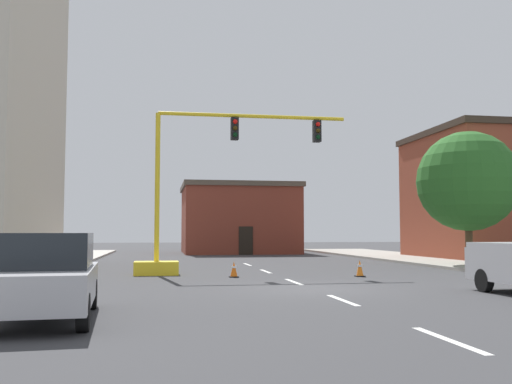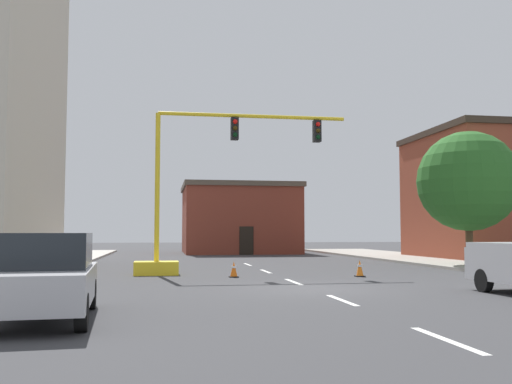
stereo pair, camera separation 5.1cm
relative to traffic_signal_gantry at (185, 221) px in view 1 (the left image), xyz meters
name	(u,v)px [view 1 (the left image)]	position (x,y,z in m)	size (l,w,h in m)	color
ground_plane	(312,289)	(3.68, -6.67, -2.24)	(160.00, 160.00, 0.00)	#38383A
sidewalk_right	(503,267)	(15.34, 1.33, -2.17)	(6.00, 56.00, 0.14)	#9E998E
lane_stripe_seg_1	(448,340)	(3.68, -15.17, -2.24)	(0.16, 2.40, 0.01)	silver
lane_stripe_seg_2	(343,300)	(3.68, -9.67, -2.24)	(0.16, 2.40, 0.01)	silver
lane_stripe_seg_3	(294,282)	(3.68, -4.17, -2.24)	(0.16, 2.40, 0.01)	silver
lane_stripe_seg_4	(266,271)	(3.68, 1.33, -2.24)	(0.16, 2.40, 0.01)	silver
lane_stripe_seg_5	(247,264)	(3.68, 6.83, -2.24)	(0.16, 2.40, 0.01)	silver
building_brick_center	(238,219)	(5.51, 24.47, 0.66)	(9.58, 9.63, 5.78)	brown
building_row_right	(505,195)	(21.51, 10.53, 1.98)	(10.98, 9.71, 8.42)	brown
traffic_signal_gantry	(185,221)	(0.00, 0.00, 0.00)	(8.99, 1.20, 6.83)	yellow
tree_right_mid	(467,181)	(14.34, 2.65, 2.09)	(5.07, 5.07, 6.87)	#4C3823
sedan_silver_near_left	(46,275)	(-3.24, -11.91, -1.35)	(2.15, 4.61, 1.74)	#B7B7BC
traffic_cone_roadside_a	(234,269)	(1.85, -1.78, -1.94)	(0.36, 0.36, 0.62)	black
traffic_cone_roadside_b	(360,268)	(6.81, -2.27, -1.91)	(0.36, 0.36, 0.67)	black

